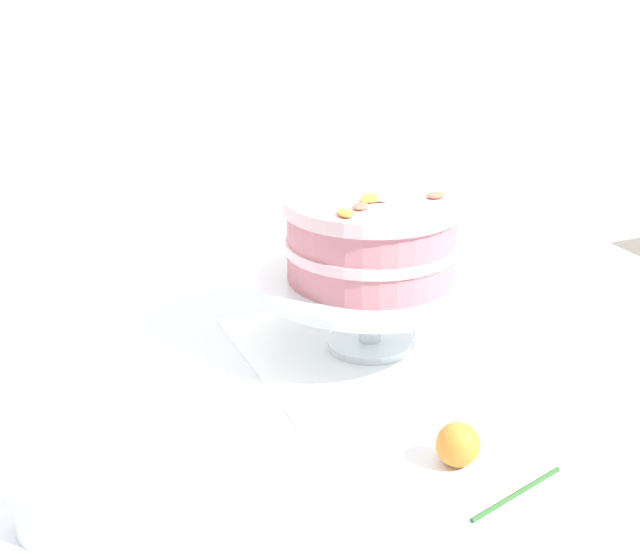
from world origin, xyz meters
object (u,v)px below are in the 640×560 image
(layer_cake, at_px, (372,237))
(teacup, at_px, (58,513))
(cake_stand, at_px, (371,290))
(fallen_rose, at_px, (460,446))
(dining_table, at_px, (290,453))

(layer_cake, distance_m, teacup, 0.52)
(cake_stand, relative_size, teacup, 2.21)
(layer_cake, height_order, teacup, layer_cake)
(fallen_rose, bearing_deg, dining_table, 111.62)
(cake_stand, bearing_deg, layer_cake, -104.28)
(cake_stand, distance_m, layer_cake, 0.07)
(teacup, bearing_deg, cake_stand, 27.46)
(dining_table, bearing_deg, layer_cake, 22.41)
(cake_stand, distance_m, fallen_rose, 0.30)
(dining_table, distance_m, fallen_rose, 0.27)
(dining_table, relative_size, cake_stand, 4.83)
(layer_cake, distance_m, fallen_rose, 0.32)
(dining_table, relative_size, fallen_rose, 10.59)
(cake_stand, xyz_separation_m, layer_cake, (-0.00, -0.00, 0.07))
(layer_cake, height_order, fallen_rose, layer_cake)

